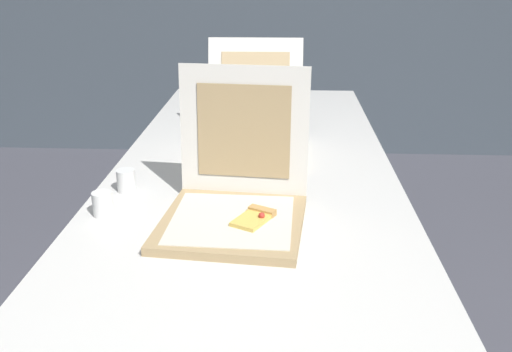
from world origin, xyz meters
The scene contains 5 objects.
table centered at (0.00, 0.65, 0.70)m, with size 0.89×2.35×0.74m.
pizza_box_front centered at (-0.02, 0.31, 0.80)m, with size 0.38×0.41×0.37m.
pizza_box_middle centered at (-0.01, 0.88, 0.80)m, with size 0.35×0.46×0.35m.
cup_white_near_left centered at (-0.37, 0.32, 0.78)m, with size 0.05×0.05×0.06m, color white.
cup_white_near_center centered at (-0.35, 0.49, 0.78)m, with size 0.05×0.05×0.06m, color white.
Camera 1 is at (0.09, -0.96, 1.37)m, focal length 38.89 mm.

